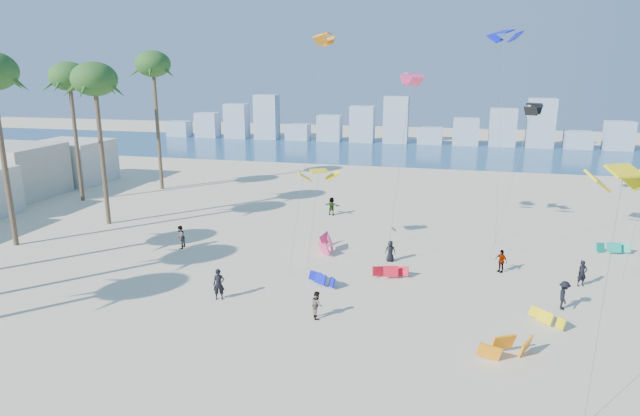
# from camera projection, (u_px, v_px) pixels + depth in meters

# --- Properties ---
(ground) EXTENTS (220.00, 220.00, 0.00)m
(ground) POSITION_uv_depth(u_px,v_px,m) (161.00, 402.00, 22.56)
(ground) COLOR beige
(ground) RESTS_ON ground
(ocean) EXTENTS (220.00, 220.00, 0.00)m
(ocean) POSITION_uv_depth(u_px,v_px,m) (381.00, 151.00, 90.28)
(ocean) COLOR navy
(ocean) RESTS_ON ground
(kitesurfer_near) EXTENTS (0.81, 0.66, 1.91)m
(kitesurfer_near) POSITION_uv_depth(u_px,v_px,m) (219.00, 284.00, 32.31)
(kitesurfer_near) COLOR black
(kitesurfer_near) RESTS_ON ground
(kitesurfer_mid) EXTENTS (0.85, 0.93, 1.56)m
(kitesurfer_mid) POSITION_uv_depth(u_px,v_px,m) (317.00, 305.00, 29.97)
(kitesurfer_mid) COLOR gray
(kitesurfer_mid) RESTS_ON ground
(kitesurfers_far) EXTENTS (29.08, 17.95, 1.81)m
(kitesurfers_far) POSITION_uv_depth(u_px,v_px,m) (381.00, 243.00, 40.16)
(kitesurfers_far) COLOR black
(kitesurfers_far) RESTS_ON ground
(grounded_kites) EXTENTS (23.05, 18.91, 1.05)m
(grounded_kites) POSITION_uv_depth(u_px,v_px,m) (430.00, 275.00, 35.09)
(grounded_kites) COLOR #0C15CD
(grounded_kites) RESTS_ON ground
(flying_kites) EXTENTS (30.12, 30.85, 17.02)m
(flying_kites) POSITION_uv_depth(u_px,v_px,m) (501.00, 105.00, 35.26)
(flying_kites) COLOR yellow
(flying_kites) RESTS_ON ground
(distant_skyline) EXTENTS (85.00, 3.00, 8.40)m
(distant_skyline) POSITION_uv_depth(u_px,v_px,m) (382.00, 126.00, 99.18)
(distant_skyline) COLOR #9EADBF
(distant_skyline) RESTS_ON ground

